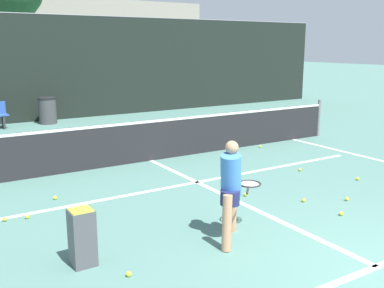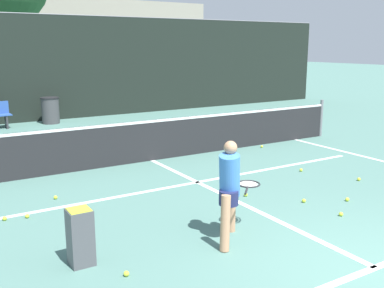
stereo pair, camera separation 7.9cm
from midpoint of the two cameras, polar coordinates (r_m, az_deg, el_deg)
The scene contains 20 objects.
court_baseline_near at distance 6.02m, azimuth 22.04°, elevation -14.24°, with size 11.00×0.10×0.01m, color white.
court_service_line at distance 8.78m, azimuth 0.37°, elevation -4.86°, with size 8.25×0.10×0.01m, color white.
court_center_mark at distance 7.98m, azimuth 4.33°, elevation -6.70°, with size 0.10×6.02×0.01m, color white.
net at distance 10.33m, azimuth -5.53°, elevation 0.64°, with size 11.09×0.09×1.07m.
fence_back at distance 16.75m, azimuth -16.63°, elevation 9.24°, with size 24.00×0.06×3.67m.
player_practicing at distance 6.10m, azimuth 4.63°, elevation -5.47°, with size 1.07×0.80×1.38m.
tennis_ball_scattered_0 at distance 8.17m, azimuth -17.25°, elevation -6.55°, with size 0.07×0.07×0.07m, color #D1E033.
tennis_ball_scattered_1 at distance 11.83m, azimuth 8.46°, elevation -0.30°, with size 0.07×0.07×0.07m, color #D1E033.
tennis_ball_scattered_2 at distance 8.19m, azimuth 18.81°, elevation -6.61°, with size 0.07×0.07×0.07m, color #D1E033.
tennis_ball_scattered_3 at distance 9.47m, azimuth 20.08°, elevation -4.16°, with size 0.07×0.07×0.07m, color #D1E033.
tennis_ball_scattered_4 at distance 9.79m, azimuth 13.33°, elevation -3.19°, with size 0.07×0.07×0.07m, color #D1E033.
tennis_ball_scattered_6 at distance 7.48m, azimuth -22.99°, elevation -8.79°, with size 0.07×0.07×0.07m, color #D1E033.
tennis_ball_scattered_7 at distance 7.48m, azimuth 18.12°, elevation -8.39°, with size 0.07×0.07×0.07m, color #D1E033.
tennis_ball_scattered_8 at distance 8.03m, azimuth 6.55°, elevation -6.39°, with size 0.07×0.07×0.07m, color #D1E033.
tennis_ball_scattered_9 at distance 7.46m, azimuth -20.48°, elevation -8.64°, with size 0.07×0.07×0.07m, color #D1E033.
tennis_ball_scattered_10 at distance 5.44m, azimuth -8.46°, elevation -16.01°, with size 0.07×0.07×0.07m, color #D1E033.
tennis_ball_scattered_11 at distance 7.92m, azimuth 13.73°, elevation -6.95°, with size 0.07×0.07×0.07m, color #D1E033.
ball_hopper at distance 5.67m, azimuth -14.17°, elevation -11.27°, with size 0.28×0.28×0.71m.
trash_bin at distance 16.02m, azimuth -18.01°, elevation 4.06°, with size 0.61×0.61×0.89m.
parked_car at distance 20.01m, azimuth -22.13°, elevation 5.87°, with size 1.86×3.94×1.52m.
Camera 1 is at (-4.52, -2.63, 2.61)m, focal length 42.00 mm.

